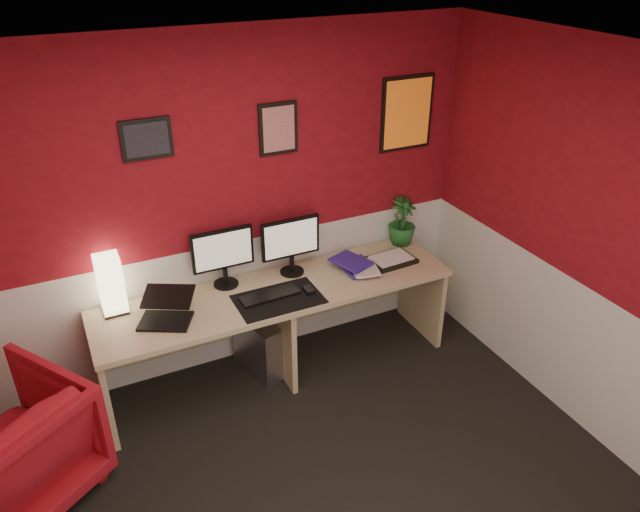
{
  "coord_description": "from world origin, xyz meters",
  "views": [
    {
      "loc": [
        -0.96,
        -2.04,
        3.03
      ],
      "look_at": [
        0.6,
        1.21,
        1.05
      ],
      "focal_mm": 34.0,
      "sensor_mm": 36.0,
      "label": 1
    }
  ],
  "objects": [
    {
      "name": "pc_tower",
      "position": [
        0.23,
        1.49,
        0.23
      ],
      "size": [
        0.31,
        0.49,
        0.45
      ],
      "primitive_type": "cube",
      "rotation": [
        0.0,
        0.0,
        0.26
      ],
      "color": "#99999E",
      "rests_on": "ground"
    },
    {
      "name": "art_right",
      "position": [
        1.58,
        1.74,
        1.78
      ],
      "size": [
        0.44,
        0.02,
        0.56
      ],
      "primitive_type": "cube",
      "color": "orange",
      "rests_on": "wall_back"
    },
    {
      "name": "potted_plant",
      "position": [
        1.54,
        1.64,
        0.93
      ],
      "size": [
        0.27,
        0.27,
        0.4
      ],
      "primitive_type": "imported",
      "rotation": [
        0.0,
        0.0,
        0.23
      ],
      "color": "#19591E",
      "rests_on": "desk"
    },
    {
      "name": "shoji_lamp",
      "position": [
        -0.73,
        1.63,
        0.93
      ],
      "size": [
        0.16,
        0.16,
        0.4
      ],
      "primitive_type": "cube",
      "color": "#FFE5B2",
      "rests_on": "desk"
    },
    {
      "name": "keyboard",
      "position": [
        0.27,
        1.34,
        0.74
      ],
      "size": [
        0.43,
        0.16,
        0.02
      ],
      "primitive_type": "cube",
      "rotation": [
        0.0,
        0.0,
        0.05
      ],
      "color": "black",
      "rests_on": "desk_mat"
    },
    {
      "name": "wainscot_right",
      "position": [
        2.0,
        0.0,
        0.5
      ],
      "size": [
        0.01,
        3.5,
        1.0
      ],
      "primitive_type": "cube",
      "color": "silver",
      "rests_on": "ground"
    },
    {
      "name": "wall_right",
      "position": [
        2.0,
        0.0,
        1.25
      ],
      "size": [
        0.01,
        3.5,
        2.5
      ],
      "primitive_type": "cube",
      "color": "maroon",
      "rests_on": "ground"
    },
    {
      "name": "mouse",
      "position": [
        0.55,
        1.28,
        0.75
      ],
      "size": [
        0.06,
        0.1,
        0.03
      ],
      "primitive_type": "cube",
      "rotation": [
        0.0,
        0.0,
        -0.02
      ],
      "color": "black",
      "rests_on": "desk_mat"
    },
    {
      "name": "zen_tray",
      "position": [
        1.31,
        1.41,
        0.74
      ],
      "size": [
        0.36,
        0.27,
        0.03
      ],
      "primitive_type": "cube",
      "rotation": [
        0.0,
        0.0,
        0.06
      ],
      "color": "black",
      "rests_on": "desk"
    },
    {
      "name": "book_top",
      "position": [
        0.87,
        1.4,
        0.79
      ],
      "size": [
        0.3,
        0.34,
        0.03
      ],
      "primitive_type": "imported",
      "rotation": [
        0.0,
        0.0,
        0.34
      ],
      "color": "#321F8E",
      "rests_on": "book_middle"
    },
    {
      "name": "wall_back",
      "position": [
        0.0,
        1.75,
        1.25
      ],
      "size": [
        4.0,
        0.01,
        2.5
      ],
      "primitive_type": "cube",
      "color": "maroon",
      "rests_on": "ground"
    },
    {
      "name": "wainscot_back",
      "position": [
        0.0,
        1.75,
        0.5
      ],
      "size": [
        4.0,
        0.01,
        1.0
      ],
      "primitive_type": "cube",
      "color": "silver",
      "rests_on": "ground"
    },
    {
      "name": "desk_mat",
      "position": [
        0.32,
        1.29,
        0.73
      ],
      "size": [
        0.6,
        0.38,
        0.01
      ],
      "primitive_type": "cube",
      "color": "black",
      "rests_on": "desk"
    },
    {
      "name": "desk",
      "position": [
        0.36,
        1.41,
        0.36
      ],
      "size": [
        2.6,
        0.65,
        0.73
      ],
      "primitive_type": "cube",
      "color": "tan",
      "rests_on": "ground"
    },
    {
      "name": "book_bottom",
      "position": [
        0.91,
        1.43,
        0.74
      ],
      "size": [
        0.24,
        0.31,
        0.03
      ],
      "primitive_type": "imported",
      "rotation": [
        0.0,
        0.0,
        -0.05
      ],
      "color": "#321F8E",
      "rests_on": "desk"
    },
    {
      "name": "laptop",
      "position": [
        -0.46,
        1.35,
        0.84
      ],
      "size": [
        0.4,
        0.36,
        0.22
      ],
      "primitive_type": "cube",
      "rotation": [
        0.0,
        0.0,
        -0.49
      ],
      "color": "black",
      "rests_on": "desk"
    },
    {
      "name": "armchair",
      "position": [
        -1.5,
        1.01,
        0.38
      ],
      "size": [
        1.14,
        1.15,
        0.76
      ],
      "primitive_type": "imported",
      "rotation": [
        0.0,
        0.0,
        3.73
      ],
      "color": "#B11320",
      "rests_on": "ground"
    },
    {
      "name": "book_middle",
      "position": [
        0.94,
        1.38,
        0.77
      ],
      "size": [
        0.25,
        0.3,
        0.02
      ],
      "primitive_type": "imported",
      "rotation": [
        0.0,
        0.0,
        -0.24
      ],
      "color": "silver",
      "rests_on": "book_bottom"
    },
    {
      "name": "ceiling",
      "position": [
        0.0,
        0.0,
        2.5
      ],
      "size": [
        4.0,
        3.5,
        0.01
      ],
      "primitive_type": "cube",
      "color": "white",
      "rests_on": "ground"
    },
    {
      "name": "art_left",
      "position": [
        -0.35,
        1.74,
        1.85
      ],
      "size": [
        0.32,
        0.02,
        0.26
      ],
      "primitive_type": "cube",
      "color": "black",
      "rests_on": "wall_back"
    },
    {
      "name": "monitor_right",
      "position": [
        0.55,
        1.59,
        1.02
      ],
      "size": [
        0.45,
        0.06,
        0.58
      ],
      "primitive_type": "cube",
      "color": "black",
      "rests_on": "desk"
    },
    {
      "name": "art_center",
      "position": [
        0.54,
        1.74,
        1.8
      ],
      "size": [
        0.28,
        0.02,
        0.36
      ],
      "primitive_type": "cube",
      "color": "red",
      "rests_on": "wall_back"
    },
    {
      "name": "monitor_left",
      "position": [
        0.05,
        1.64,
        1.02
      ],
      "size": [
        0.45,
        0.06,
        0.58
      ],
      "primitive_type": "cube",
      "color": "black",
      "rests_on": "desk"
    }
  ]
}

